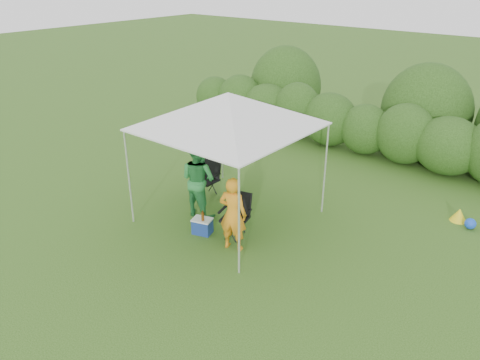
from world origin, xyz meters
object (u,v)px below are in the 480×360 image
Objects in this scene: woman at (198,179)px; cooler at (202,226)px; chair_right at (237,212)px; canopy at (228,110)px; chair_left at (208,175)px; man at (233,214)px.

cooler is at bearing 136.56° from woman.
cooler is at bearing -158.32° from chair_right.
canopy is 1.79× the size of woman.
woman is (-1.21, 0.15, 0.34)m from chair_right.
canopy is 2.46m from cooler.
chair_right is at bearing -38.22° from canopy.
woman is 3.67× the size of cooler.
cooler is at bearing -51.30° from chair_left.
chair_right is at bearing -30.03° from chair_left.
man is (0.89, -0.93, -1.69)m from canopy.
chair_right is 0.61× the size of man.
cooler is (0.02, -0.90, -2.29)m from canopy.
chair_left is 1.86m from cooler.
canopy is 2.08m from chair_right.
chair_left is at bearing 135.35° from chair_right.
chair_right is 0.81m from cooler.
woman is at bearing 119.89° from cooler.
chair_left is (-1.72, 1.01, 0.01)m from chair_right.
chair_right is at bearing -74.14° from man.
cooler is (0.63, -0.58, -0.69)m from woman.
canopy is 3.27× the size of chair_left.
woman reaches higher than chair_right.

